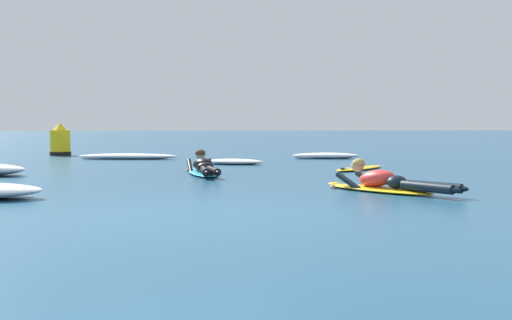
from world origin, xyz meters
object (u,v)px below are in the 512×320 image
at_px(surfer_near, 385,183).
at_px(channel_marker_buoy, 60,142).
at_px(surfer_far, 204,168).
at_px(drifting_surfboard, 359,168).

distance_m(surfer_near, channel_marker_buoy, 13.65).
xyz_separation_m(surfer_far, drifting_surfboard, (3.51, 1.00, -0.10)).
xyz_separation_m(surfer_near, channel_marker_buoy, (-6.99, 11.72, 0.28)).
xyz_separation_m(drifting_surfboard, channel_marker_buoy, (-7.84, 7.11, 0.38)).
bearing_deg(surfer_near, channel_marker_buoy, 120.82).
relative_size(surfer_near, surfer_far, 0.88).
bearing_deg(drifting_surfboard, channel_marker_buoy, 137.78).
relative_size(surfer_far, drifting_surfboard, 1.38).
xyz_separation_m(surfer_far, channel_marker_buoy, (-4.32, 8.11, 0.28)).
distance_m(surfer_far, channel_marker_buoy, 9.19).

